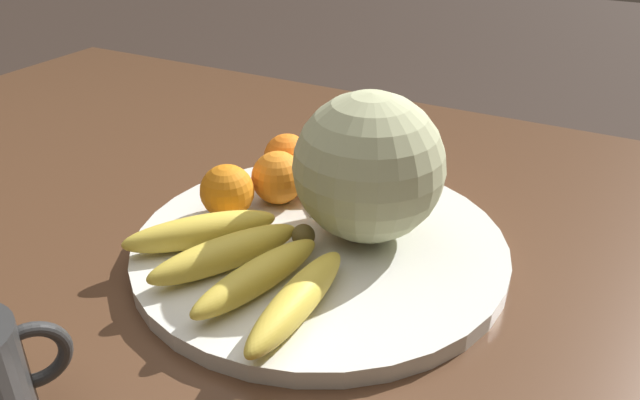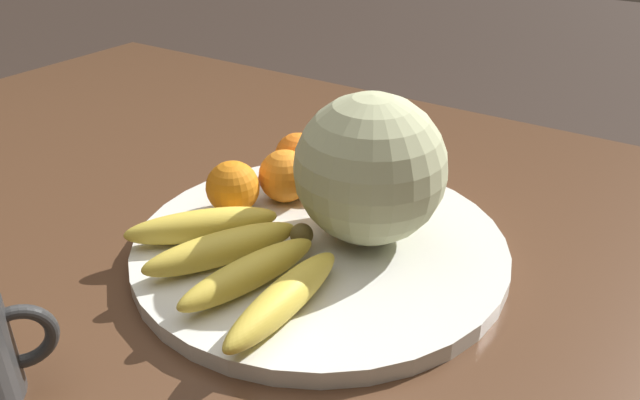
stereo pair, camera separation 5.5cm
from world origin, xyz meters
The scene contains 10 objects.
kitchen_table centered at (0.00, 0.00, 0.67)m, with size 1.66×1.00×0.75m.
fruit_bowl centered at (0.07, -0.03, 0.76)m, with size 0.42×0.42×0.02m.
melon centered at (0.11, 0.01, 0.85)m, with size 0.17×0.17×0.17m.
banana_bunch centered at (0.04, -0.13, 0.79)m, with size 0.24×0.22×0.04m.
orange_front_left centered at (0.03, 0.09, 0.80)m, with size 0.06×0.06×0.06m.
orange_front_right centered at (-0.05, -0.03, 0.80)m, with size 0.06×0.06×0.06m.
orange_mid_center centered at (-0.04, 0.09, 0.80)m, with size 0.06×0.06×0.06m.
orange_back_left centered at (-0.01, 0.03, 0.80)m, with size 0.07×0.07×0.07m.
orange_back_right centered at (0.10, 0.11, 0.80)m, with size 0.06×0.06×0.06m.
produce_tag centered at (0.02, 0.06, 0.77)m, with size 0.10×0.10×0.00m.
Camera 2 is at (0.40, -0.52, 1.15)m, focal length 35.00 mm.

